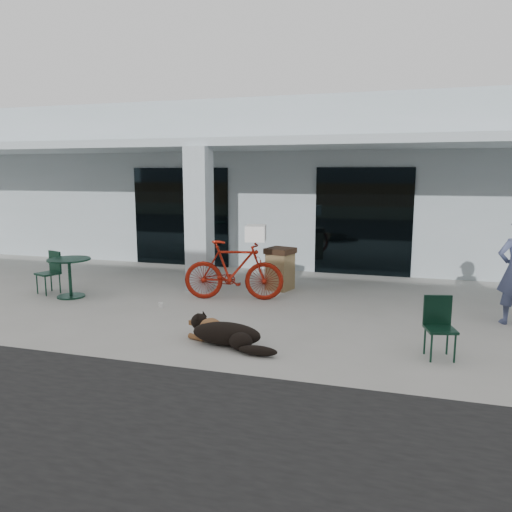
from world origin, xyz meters
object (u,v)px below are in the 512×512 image
(dog, at_px, (226,332))
(cafe_chair_near, at_px, (48,273))
(cafe_chair_far_a, at_px, (440,328))
(trash_receptacle, at_px, (280,269))
(cafe_table_near, at_px, (70,278))
(bicycle, at_px, (234,270))

(dog, distance_m, cafe_chair_near, 5.19)
(cafe_chair_near, xyz_separation_m, cafe_chair_far_a, (7.81, -1.64, -0.02))
(dog, bearing_deg, cafe_chair_far_a, 26.14)
(cafe_chair_far_a, bearing_deg, trash_receptacle, 118.59)
(cafe_chair_far_a, relative_size, trash_receptacle, 0.93)
(cafe_table_near, relative_size, cafe_chair_near, 0.96)
(cafe_chair_far_a, bearing_deg, dog, 173.03)
(bicycle, height_order, trash_receptacle, bicycle)
(bicycle, bearing_deg, trash_receptacle, -42.83)
(bicycle, bearing_deg, cafe_table_near, 91.43)
(cafe_chair_near, bearing_deg, cafe_chair_far_a, 7.98)
(cafe_chair_near, distance_m, cafe_chair_far_a, 7.98)
(cafe_table_near, xyz_separation_m, trash_receptacle, (4.02, 1.93, 0.06))
(bicycle, distance_m, trash_receptacle, 1.34)
(bicycle, distance_m, cafe_chair_near, 4.04)
(bicycle, height_order, cafe_chair_far_a, bicycle)
(trash_receptacle, bearing_deg, cafe_chair_near, -158.92)
(dog, bearing_deg, cafe_chair_near, 176.63)
(trash_receptacle, bearing_deg, cafe_chair_far_a, -47.62)
(cafe_table_near, bearing_deg, cafe_chair_far_a, -11.92)
(cafe_chair_far_a, distance_m, trash_receptacle, 4.65)
(dog, xyz_separation_m, cafe_chair_far_a, (3.02, 0.36, 0.23))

